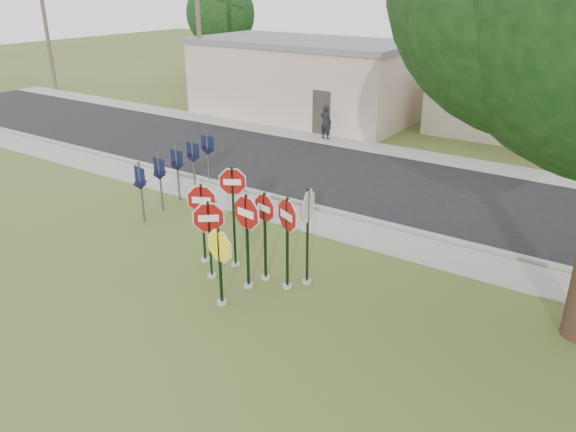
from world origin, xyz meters
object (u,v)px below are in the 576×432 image
Objects in this scene: stop_sign_center at (247,228)px; utility_pole_near at (199,24)px; stop_sign_yellow at (220,258)px; pedestrian at (326,122)px; stop_sign_left at (209,230)px.

utility_pole_near is at bearing 135.46° from stop_sign_center.
utility_pole_near is (-14.29, 15.08, 3.75)m from stop_sign_yellow.
stop_sign_yellow is 15.27m from pedestrian.
stop_sign_yellow is 1.25× the size of pedestrian.
stop_sign_center reaches higher than stop_sign_yellow.
stop_sign_left is 0.23× the size of utility_pole_near.
pedestrian is (-5.61, 14.20, -0.33)m from stop_sign_yellow.
utility_pole_near is at bearing -0.83° from pedestrian.
utility_pole_near is 5.71× the size of pedestrian.
utility_pole_near is (-13.22, 14.23, 3.62)m from stop_sign_left.
pedestrian is at bearing 108.80° from stop_sign_left.
stop_sign_center is 20.36m from utility_pole_near.
stop_sign_center is at bearing 118.10° from pedestrian.
pedestrian is (-4.54, 13.35, -0.45)m from stop_sign_left.
stop_sign_yellow is at bearing 116.54° from pedestrian.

